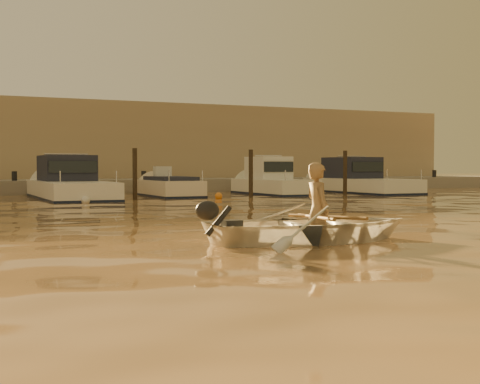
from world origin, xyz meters
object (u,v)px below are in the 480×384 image
moored_boat_2 (70,183)px  moored_boat_5 (360,180)px  person (318,211)px  waterfront_building (74,147)px  moored_boat_4 (274,181)px  moored_boat_3 (169,191)px  dinghy (312,226)px

moored_boat_2 → moored_boat_5: 14.11m
person → moored_boat_2: size_ratio=0.20×
moored_boat_5 → waterfront_building: (-11.83, 11.00, 1.77)m
moored_boat_4 → waterfront_building: 13.18m
moored_boat_5 → waterfront_building: bearing=137.1°
moored_boat_5 → person: bearing=-126.8°
moored_boat_3 → moored_boat_2: bearing=180.0°
dinghy → moored_boat_5: 21.92m
person → moored_boat_5: (13.11, 17.50, 0.09)m
dinghy → person: (0.10, -0.01, 0.27)m
dinghy → moored_boat_2: bearing=7.5°
person → moored_boat_4: size_ratio=0.27×
dinghy → moored_boat_5: bearing=-32.5°
moored_boat_3 → waterfront_building: bearing=99.9°
dinghy → person: person is taller
waterfront_building → moored_boat_2: bearing=-101.7°
person → moored_boat_2: (-1.01, 17.50, 0.09)m
moored_boat_4 → dinghy: bearing=-115.7°
dinghy → waterfront_building: waterfront_building is taller
dinghy → moored_boat_3: moored_boat_3 is taller
moored_boat_3 → moored_boat_4: size_ratio=0.86×
moored_boat_2 → moored_boat_5: same height
dinghy → moored_boat_4: moored_boat_4 is taller
person → moored_boat_3: person is taller
dinghy → moored_boat_5: size_ratio=0.47×
moored_boat_2 → moored_boat_4: 9.31m
person → waterfront_building: (1.27, 28.50, 1.87)m
moored_boat_2 → person: bearing=-86.7°
moored_boat_2 → moored_boat_4: size_ratio=1.35×
person → waterfront_building: bearing=2.0°
person → moored_boat_3: bearing=-5.8°
dinghy → moored_boat_2: size_ratio=0.45×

